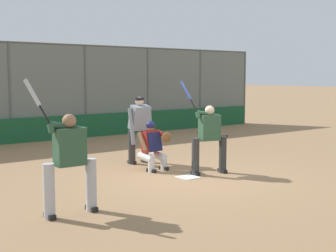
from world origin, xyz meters
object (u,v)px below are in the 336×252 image
Objects in this scene: batter_on_deck at (69,160)px; spare_bat_by_padding at (208,131)px; batter_at_plate at (209,137)px; catcher_behind_plate at (153,145)px; fielding_glove_on_dirt at (152,136)px; spare_bat_near_backstop at (221,137)px; umpire_home at (139,128)px.

batter_on_deck is 2.56× the size of spare_bat_by_padding.
batter_at_plate is 4.06m from batter_on_deck.
catcher_behind_plate is 7.80m from spare_bat_by_padding.
batter_on_deck is at bearing 47.39° from fielding_glove_on_dirt.
batter_on_deck is 10.24m from spare_bat_near_backstop.
umpire_home is 7.11m from spare_bat_by_padding.
spare_bat_near_backstop is at bearing -155.82° from catcher_behind_plate.
batter_on_deck reaches higher than umpire_home.
spare_bat_by_padding is at bearing 175.87° from fielding_glove_on_dirt.
catcher_behind_plate is (0.78, -1.11, -0.24)m from batter_at_plate.
batter_on_deck is 8.10× the size of fielding_glove_on_dirt.
fielding_glove_on_dirt is (1.94, -1.64, 0.02)m from spare_bat_near_backstop.
batter_at_plate reaches higher than spare_bat_by_padding.
catcher_behind_plate is 0.54× the size of batter_on_deck.
catcher_behind_plate is at bearing 78.11° from umpire_home.
spare_bat_near_backstop is at bearing -109.47° from spare_bat_by_padding.
umpire_home is 1.99× the size of spare_bat_by_padding.
umpire_home is 5.82m from spare_bat_near_backstop.
spare_bat_near_backstop and spare_bat_by_padding have the same top height.
catcher_behind_plate is 0.69× the size of umpire_home.
fielding_glove_on_dirt is at bearing 142.73° from spare_bat_near_backstop.
spare_bat_near_backstop is at bearing 139.84° from fielding_glove_on_dirt.
batter_at_plate reaches higher than spare_bat_near_backstop.
batter_at_plate is 1.38m from catcher_behind_plate.
umpire_home is 0.78× the size of batter_on_deck.
batter_on_deck is 11.61m from spare_bat_by_padding.
batter_at_plate is at bearing 117.29° from catcher_behind_plate.
fielding_glove_on_dirt is at bearing -132.56° from catcher_behind_plate.
batter_on_deck is 2.65× the size of spare_bat_near_backstop.
catcher_behind_plate is 1.42× the size of spare_bat_near_backstop.
fielding_glove_on_dirt is at bearing -126.78° from umpire_home.
fielding_glove_on_dirt is (-3.26, -4.11, -0.87)m from umpire_home.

